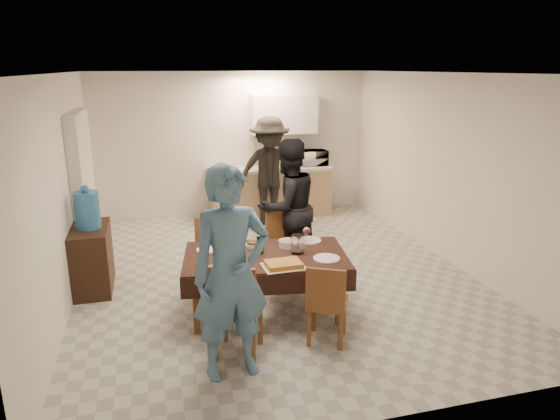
{
  "coord_description": "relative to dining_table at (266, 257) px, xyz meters",
  "views": [
    {
      "loc": [
        -1.52,
        -5.99,
        2.67
      ],
      "look_at": [
        -0.0,
        -0.3,
        0.98
      ],
      "focal_mm": 32.0,
      "sensor_mm": 36.0,
      "label": 1
    }
  ],
  "objects": [
    {
      "name": "microwave",
      "position": [
        1.78,
        3.69,
        0.39
      ],
      "size": [
        0.5,
        0.34,
        0.28
      ],
      "primitive_type": "imported",
      "rotation": [
        0.0,
        0.0,
        3.14
      ],
      "color": "white",
      "rests_on": "kitchen_worktop"
    },
    {
      "name": "wine_glass_c",
      "position": [
        -0.2,
        0.3,
        0.13
      ],
      "size": [
        0.09,
        0.09,
        0.19
      ],
      "primitive_type": null,
      "color": "white",
      "rests_on": "dining_table"
    },
    {
      "name": "ceiling",
      "position": [
        0.36,
        1.01,
        1.94
      ],
      "size": [
        5.0,
        6.0,
        0.02
      ],
      "primitive_type": "cube",
      "color": "white",
      "rests_on": "wall_back"
    },
    {
      "name": "salad_bowl",
      "position": [
        0.3,
        0.18,
        0.07
      ],
      "size": [
        0.2,
        0.2,
        0.08
      ],
      "primitive_type": "cylinder",
      "color": "silver",
      "rests_on": "dining_table"
    },
    {
      "name": "console",
      "position": [
        -1.92,
        1.16,
        -0.26
      ],
      "size": [
        0.43,
        0.86,
        0.8
      ],
      "primitive_type": "cube",
      "color": "black",
      "rests_on": "floor"
    },
    {
      "name": "plate_near_right",
      "position": [
        0.6,
        -0.3,
        0.04
      ],
      "size": [
        0.29,
        0.29,
        0.02
      ],
      "primitive_type": "cylinder",
      "color": "silver",
      "rests_on": "dining_table"
    },
    {
      "name": "wine_glass_a",
      "position": [
        -0.55,
        -0.25,
        0.12
      ],
      "size": [
        0.08,
        0.08,
        0.18
      ],
      "primitive_type": null,
      "color": "white",
      "rests_on": "dining_table"
    },
    {
      "name": "chair_far_left",
      "position": [
        -0.45,
        0.66,
        -0.11
      ],
      "size": [
        0.47,
        0.47,
        0.49
      ],
      "rotation": [
        0.0,
        0.0,
        3.3
      ],
      "color": "brown",
      "rests_on": "floor"
    },
    {
      "name": "wall_front",
      "position": [
        0.36,
        -1.99,
        0.64
      ],
      "size": [
        5.0,
        0.02,
        2.6
      ],
      "primitive_type": "cube",
      "color": "silver",
      "rests_on": "floor"
    },
    {
      "name": "wine_bottle",
      "position": [
        -0.05,
        0.05,
        0.18
      ],
      "size": [
        0.07,
        0.07,
        0.3
      ],
      "primitive_type": null,
      "color": "black",
      "rests_on": "dining_table"
    },
    {
      "name": "chair_near_right",
      "position": [
        0.45,
        -0.83,
        -0.14
      ],
      "size": [
        0.52,
        0.54,
        0.46
      ],
      "rotation": [
        0.0,
        0.0,
        -0.48
      ],
      "color": "brown",
      "rests_on": "floor"
    },
    {
      "name": "kitchen_base_cabinet",
      "position": [
        0.96,
        3.69,
        -0.23
      ],
      "size": [
        2.2,
        0.6,
        0.86
      ],
      "primitive_type": "cube",
      "color": "tan",
      "rests_on": "floor"
    },
    {
      "name": "person_far",
      "position": [
        0.55,
        1.05,
        0.24
      ],
      "size": [
        1.05,
        0.94,
        1.8
      ],
      "primitive_type": "imported",
      "rotation": [
        0.0,
        0.0,
        3.48
      ],
      "color": "black",
      "rests_on": "floor"
    },
    {
      "name": "mushroom_dish",
      "position": [
        -0.05,
        0.28,
        0.05
      ],
      "size": [
        0.22,
        0.22,
        0.04
      ],
      "primitive_type": "cylinder",
      "color": "silver",
      "rests_on": "dining_table"
    },
    {
      "name": "wall_back",
      "position": [
        0.36,
        4.01,
        0.64
      ],
      "size": [
        5.0,
        0.02,
        2.6
      ],
      "primitive_type": "cube",
      "color": "silver",
      "rests_on": "floor"
    },
    {
      "name": "person_kitchen",
      "position": [
        0.84,
        3.24,
        0.28
      ],
      "size": [
        1.21,
        0.7,
        1.88
      ],
      "primitive_type": "imported",
      "color": "black",
      "rests_on": "floor"
    },
    {
      "name": "dining_table",
      "position": [
        0.0,
        0.0,
        0.0
      ],
      "size": [
        1.9,
        1.28,
        0.69
      ],
      "rotation": [
        0.0,
        0.0,
        -0.15
      ],
      "color": "black",
      "rests_on": "floor"
    },
    {
      "name": "plate_near_left",
      "position": [
        -0.6,
        -0.3,
        0.04
      ],
      "size": [
        0.25,
        0.25,
        0.01
      ],
      "primitive_type": "cylinder",
      "color": "silver",
      "rests_on": "dining_table"
    },
    {
      "name": "water_jug",
      "position": [
        -1.92,
        1.16,
        0.36
      ],
      "size": [
        0.3,
        0.3,
        0.44
      ],
      "primitive_type": "cylinder",
      "color": "#3682C0",
      "rests_on": "console"
    },
    {
      "name": "wall_right",
      "position": [
        2.86,
        1.01,
        0.64
      ],
      "size": [
        0.02,
        6.0,
        2.6
      ],
      "primitive_type": "cube",
      "color": "silver",
      "rests_on": "floor"
    },
    {
      "name": "water_pitcher",
      "position": [
        0.35,
        -0.05,
        0.14
      ],
      "size": [
        0.14,
        0.14,
        0.21
      ],
      "primitive_type": "cylinder",
      "color": "white",
      "rests_on": "dining_table"
    },
    {
      "name": "wine_glass_b",
      "position": [
        0.55,
        0.25,
        0.13
      ],
      "size": [
        0.09,
        0.09,
        0.2
      ],
      "primitive_type": null,
      "color": "white",
      "rests_on": "dining_table"
    },
    {
      "name": "floor",
      "position": [
        0.36,
        1.01,
        -0.66
      ],
      "size": [
        5.0,
        6.0,
        0.02
      ],
      "primitive_type": "cube",
      "color": "#B3B3AE",
      "rests_on": "ground"
    },
    {
      "name": "kitchen_worktop",
      "position": [
        0.96,
        3.69,
        0.23
      ],
      "size": [
        2.24,
        0.64,
        0.05
      ],
      "primitive_type": "cube",
      "color": "beige",
      "rests_on": "kitchen_base_cabinet"
    },
    {
      "name": "plate_far_left",
      "position": [
        -0.6,
        0.3,
        0.04
      ],
      "size": [
        0.25,
        0.25,
        0.01
      ],
      "primitive_type": "cylinder",
      "color": "silver",
      "rests_on": "dining_table"
    },
    {
      "name": "plate_far_right",
      "position": [
        0.6,
        0.3,
        0.04
      ],
      "size": [
        0.29,
        0.29,
        0.02
      ],
      "primitive_type": "cylinder",
      "color": "silver",
      "rests_on": "dining_table"
    },
    {
      "name": "upper_cabinet",
      "position": [
        1.26,
        3.83,
        1.19
      ],
      "size": [
        1.2,
        0.34,
        0.7
      ],
      "primitive_type": "cube",
      "color": "white",
      "rests_on": "wall_back"
    },
    {
      "name": "chair_near_left",
      "position": [
        -0.45,
        -0.84,
        -0.07
      ],
      "size": [
        0.58,
        0.6,
        0.52
      ],
      "rotation": [
        0.0,
        0.0,
        -0.42
      ],
      "color": "brown",
      "rests_on": "floor"
    },
    {
      "name": "chair_far_right",
      "position": [
        0.45,
        0.66,
        -0.08
      ],
      "size": [
        0.46,
        0.46,
        0.51
      ],
      "rotation": [
        0.0,
        0.0,
        3.22
      ],
      "color": "brown",
      "rests_on": "floor"
    },
    {
      "name": "person_near",
      "position": [
        -0.55,
        -1.05,
        0.3
      ],
      "size": [
        0.76,
        0.55,
        1.91
      ],
      "primitive_type": "imported",
      "rotation": [
        0.0,
        0.0,
        0.15
      ],
      "color": "teal",
      "rests_on": "floor"
    },
    {
      "name": "stub_partition",
      "position": [
        -2.06,
        2.21,
        0.39
      ],
      "size": [
        0.15,
        1.4,
        2.1
      ],
      "primitive_type": "cube",
      "color": "silver",
      "rests_on": "floor"
    },
    {
      "name": "wall_left",
      "position": [
        -2.14,
        1.01,
        0.64
      ],
      "size": [
        0.02,
        6.0,
        2.6
      ],
      "primitive_type": "cube",
      "color": "silver",
      "rests_on": "floor"
    },
    {
      "name": "savoury_tart",
      "position": [
        0.1,
        -0.38,
        0.06
      ],
      "size": [
        0.44,
        0.33,
        0.05
      ],
      "primitive_type": "cube",
      "rotation": [
        0.0,
        0.0,
        0.03
      ],
      "color": "#BA7C36",
      "rests_on": "dining_table"
    }
  ]
}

